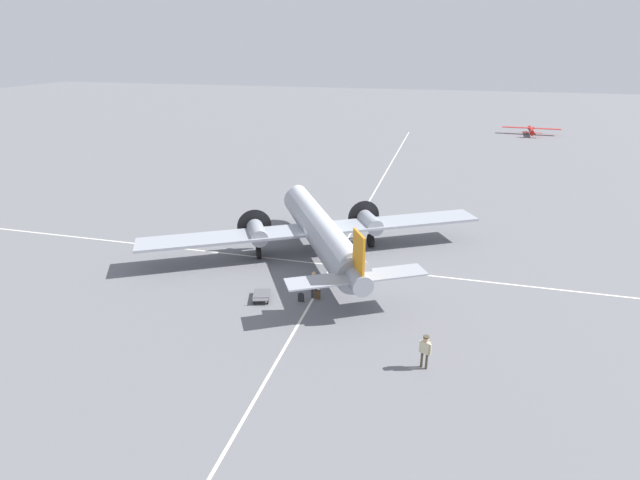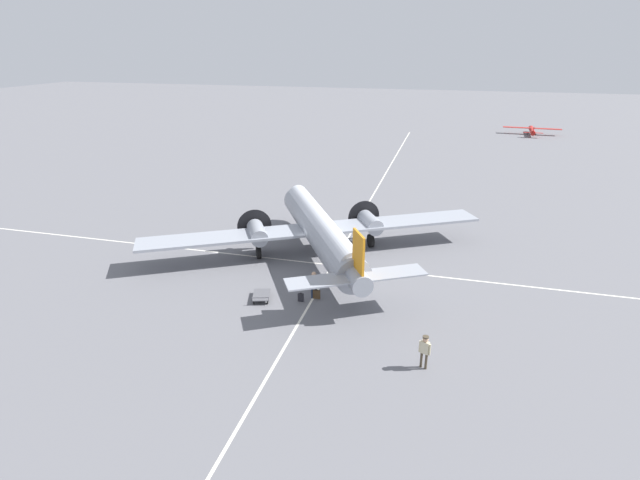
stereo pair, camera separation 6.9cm
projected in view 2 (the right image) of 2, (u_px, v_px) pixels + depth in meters
ground_plane at (320, 258)px, 38.51m from camera, size 300.00×300.00×0.00m
apron_line_eastwest at (317, 263)px, 37.66m from camera, size 120.00×0.16×0.01m
apron_line_northsouth at (335, 260)px, 38.22m from camera, size 0.16×120.00×0.01m
airliner_main at (319, 228)px, 37.95m from camera, size 24.71×19.20×5.40m
crew_foreground at (425, 348)px, 25.16m from camera, size 0.61×0.40×1.89m
passenger_boarding at (314, 282)px, 32.18m from camera, size 0.56×0.40×1.87m
suitcase_near_door at (317, 294)px, 32.38m from camera, size 0.47×0.14×0.64m
suitcase_upright_spare at (301, 297)px, 32.05m from camera, size 0.37×0.16×0.60m
baggage_cart at (261, 295)px, 32.32m from camera, size 1.54×1.96×0.56m
light_aircraft_distant at (532, 130)px, 89.57m from camera, size 9.91×7.35×1.92m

